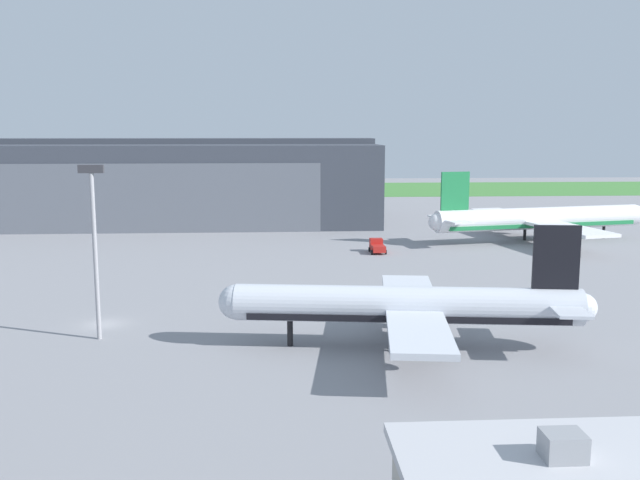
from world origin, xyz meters
TOP-DOWN VIEW (x-y plane):
  - ground_plane at (0.00, 0.00)m, footprint 440.00×440.00m
  - grass_field_strip at (0.00, 166.68)m, footprint 440.00×56.00m
  - maintenance_hangar at (-14.04, 86.15)m, footprint 108.83×38.79m
  - airliner_far_left at (67.04, 51.90)m, footprint 43.75×39.63m
  - airliner_near_left at (30.79, -10.01)m, footprint 35.37×28.82m
  - baggage_tug at (35.41, 41.82)m, footprint 2.67×4.61m
  - apron_light_mast at (0.86, -5.30)m, footprint 2.40×0.50m

SIDE VIEW (x-z plane):
  - ground_plane at x=0.00m, z-range 0.00..0.00m
  - grass_field_strip at x=0.00m, z-range 0.00..0.08m
  - baggage_tug at x=35.41m, z-range -0.06..2.19m
  - airliner_near_left at x=30.79m, z-range -1.88..10.08m
  - airliner_far_left at x=67.04m, z-range -2.42..10.77m
  - maintenance_hangar at x=-14.04m, z-range -0.46..18.13m
  - apron_light_mast at x=0.86m, z-range 1.60..18.89m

